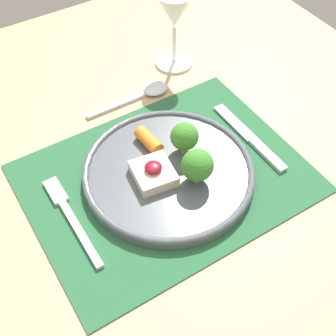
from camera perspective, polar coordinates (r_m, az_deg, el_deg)
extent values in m
cube|color=tan|center=(0.81, -0.24, -1.98)|extent=(1.13, 1.17, 0.03)
cylinder|color=tan|center=(1.56, 5.46, 9.99)|extent=(0.06, 0.06, 0.69)
cube|color=#235633|center=(0.79, -0.24, -1.24)|extent=(0.46, 0.35, 0.00)
cylinder|color=#4C5156|center=(0.79, 0.00, -0.56)|extent=(0.29, 0.29, 0.02)
torus|color=#4C5156|center=(0.78, 0.00, -0.19)|extent=(0.29, 0.29, 0.01)
cube|color=beige|center=(0.77, -1.95, -0.48)|extent=(0.07, 0.08, 0.02)
ellipsoid|color=maroon|center=(0.75, -1.98, 0.29)|extent=(0.03, 0.03, 0.01)
cylinder|color=#84B256|center=(0.76, 3.52, -1.02)|extent=(0.01, 0.01, 0.02)
sphere|color=#387A28|center=(0.74, 3.61, 0.34)|extent=(0.05, 0.05, 0.05)
cylinder|color=#84B256|center=(0.80, 1.97, 2.57)|extent=(0.01, 0.01, 0.02)
sphere|color=#387A28|center=(0.79, 2.02, 3.86)|extent=(0.05, 0.05, 0.05)
cylinder|color=orange|center=(0.81, -2.36, 3.38)|extent=(0.03, 0.06, 0.02)
cube|color=silver|center=(0.74, -10.63, -7.82)|extent=(0.01, 0.14, 0.01)
cube|color=silver|center=(0.79, -13.53, -2.76)|extent=(0.02, 0.05, 0.01)
cube|color=silver|center=(0.84, 12.03, 1.60)|extent=(0.02, 0.09, 0.01)
cube|color=silver|center=(0.89, 8.10, 5.52)|extent=(0.02, 0.11, 0.00)
cube|color=silver|center=(0.92, -6.22, 7.61)|extent=(0.13, 0.01, 0.01)
ellipsoid|color=silver|center=(0.95, -1.59, 9.67)|extent=(0.05, 0.04, 0.01)
cylinder|color=white|center=(1.02, 0.73, 12.80)|extent=(0.08, 0.08, 0.01)
cylinder|color=white|center=(1.00, 0.75, 14.84)|extent=(0.01, 0.01, 0.08)
cone|color=white|center=(0.96, 0.80, 18.61)|extent=(0.07, 0.07, 0.07)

